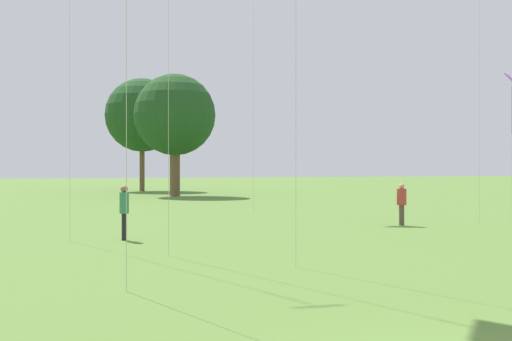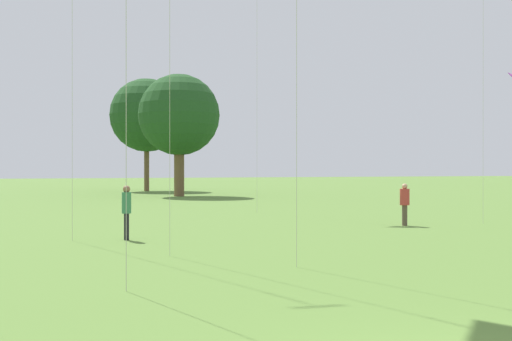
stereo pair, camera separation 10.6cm
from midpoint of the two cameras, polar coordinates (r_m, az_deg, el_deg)
person_standing_0 at (r=19.03m, az=-12.60°, el=-3.39°), size 0.39×0.39×1.70m
person_standing_1 at (r=24.09m, az=13.58°, el=-2.82°), size 0.50×0.50×1.65m
kite_2 at (r=28.31m, az=23.09°, el=7.36°), size 0.88×0.80×6.35m
distant_tree_0 at (r=49.62m, az=-7.80°, el=5.24°), size 6.67×6.67×10.02m
distant_tree_1 at (r=61.97m, az=-10.85°, el=5.19°), size 7.43×7.43×11.42m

